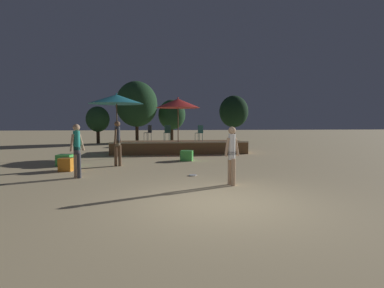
{
  "coord_description": "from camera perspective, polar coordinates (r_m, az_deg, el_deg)",
  "views": [
    {
      "loc": [
        -1.31,
        -6.41,
        1.8
      ],
      "look_at": [
        0.0,
        5.2,
        0.94
      ],
      "focal_mm": 28.0,
      "sensor_mm": 36.0,
      "label": 1
    }
  ],
  "objects": [
    {
      "name": "bistro_chair_0",
      "position": [
        17.13,
        1.48,
        2.42
      ],
      "size": [
        0.46,
        0.46,
        0.9
      ],
      "rotation": [
        0.0,
        0.0,
        3.64
      ],
      "color": "#1E4C47",
      "rests_on": "wooden_deck"
    },
    {
      "name": "bistro_chair_1",
      "position": [
        17.82,
        -8.23,
        2.45
      ],
      "size": [
        0.48,
        0.48,
        0.9
      ],
      "rotation": [
        0.0,
        0.0,
        5.38
      ],
      "color": "#2D3338",
      "rests_on": "wooden_deck"
    },
    {
      "name": "background_tree_3",
      "position": [
        26.39,
        -17.51,
        4.51
      ],
      "size": [
        1.94,
        1.94,
        3.11
      ],
      "color": "#3D2B1C",
      "rests_on": "ground"
    },
    {
      "name": "person_0",
      "position": [
        12.58,
        -14.0,
        0.55
      ],
      "size": [
        0.3,
        0.56,
        1.84
      ],
      "rotation": [
        0.0,
        0.0,
        5.95
      ],
      "color": "brown",
      "rests_on": "ground"
    },
    {
      "name": "ground_plane",
      "position": [
        6.78,
        5.03,
        -11.2
      ],
      "size": [
        120.0,
        120.0,
        0.0
      ],
      "primitive_type": "plane",
      "color": "#D1B784"
    },
    {
      "name": "frisbee_disc",
      "position": [
        10.1,
        0.15,
        -5.96
      ],
      "size": [
        0.26,
        0.26,
        0.03
      ],
      "color": "white",
      "rests_on": "ground"
    },
    {
      "name": "background_tree_1",
      "position": [
        27.71,
        -3.85,
        5.56
      ],
      "size": [
        2.48,
        2.48,
        3.84
      ],
      "color": "#3D2B1C",
      "rests_on": "ground"
    },
    {
      "name": "patio_umbrella_1",
      "position": [
        16.5,
        -2.68,
        7.75
      ],
      "size": [
        2.42,
        2.42,
        3.15
      ],
      "color": "brown",
      "rests_on": "ground"
    },
    {
      "name": "cube_seat_1",
      "position": [
        11.98,
        -22.82,
        -3.61
      ],
      "size": [
        0.49,
        0.49,
        0.48
      ],
      "rotation": [
        0.0,
        0.0,
        -0.09
      ],
      "color": "orange",
      "rests_on": "ground"
    },
    {
      "name": "cube_seat_0",
      "position": [
        13.48,
        -23.0,
        -2.82
      ],
      "size": [
        0.64,
        0.64,
        0.46
      ],
      "rotation": [
        0.0,
        0.0,
        -0.1
      ],
      "color": "#4CC651",
      "rests_on": "ground"
    },
    {
      "name": "background_tree_0",
      "position": [
        26.99,
        7.95,
        6.13
      ],
      "size": [
        2.56,
        2.56,
        4.14
      ],
      "color": "#3D2B1C",
      "rests_on": "ground"
    },
    {
      "name": "person_1",
      "position": [
        10.28,
        -21.07,
        -0.84
      ],
      "size": [
        0.41,
        0.45,
        1.74
      ],
      "rotation": [
        0.0,
        0.0,
        2.42
      ],
      "color": "#3F3F47",
      "rests_on": "ground"
    },
    {
      "name": "patio_umbrella_0",
      "position": [
        16.31,
        -14.18,
        8.27
      ],
      "size": [
        2.85,
        2.85,
        3.32
      ],
      "color": "brown",
      "rests_on": "ground"
    },
    {
      "name": "cube_seat_2",
      "position": [
        13.99,
        -1.0,
        -2.22
      ],
      "size": [
        0.67,
        0.67,
        0.47
      ],
      "rotation": [
        0.0,
        0.0,
        -0.25
      ],
      "color": "#4CC651",
      "rests_on": "ground"
    },
    {
      "name": "bistro_chair_2",
      "position": [
        17.34,
        -4.72,
        2.43
      ],
      "size": [
        0.41,
        0.42,
        0.9
      ],
      "rotation": [
        0.0,
        0.0,
        3.33
      ],
      "color": "#1E4C47",
      "rests_on": "wooden_deck"
    },
    {
      "name": "wooden_deck",
      "position": [
        17.74,
        -2.54,
        -0.57
      ],
      "size": [
        7.65,
        2.77,
        0.72
      ],
      "color": "brown",
      "rests_on": "ground"
    },
    {
      "name": "background_tree_2",
      "position": [
        26.63,
        -10.5,
        7.47
      ],
      "size": [
        3.58,
        3.58,
        5.33
      ],
      "color": "#3D2B1C",
      "rests_on": "ground"
    },
    {
      "name": "person_2",
      "position": [
        8.57,
        7.59,
        -1.88
      ],
      "size": [
        0.49,
        0.28,
        1.67
      ],
      "rotation": [
        0.0,
        0.0,
        1.93
      ],
      "color": "tan",
      "rests_on": "ground"
    }
  ]
}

